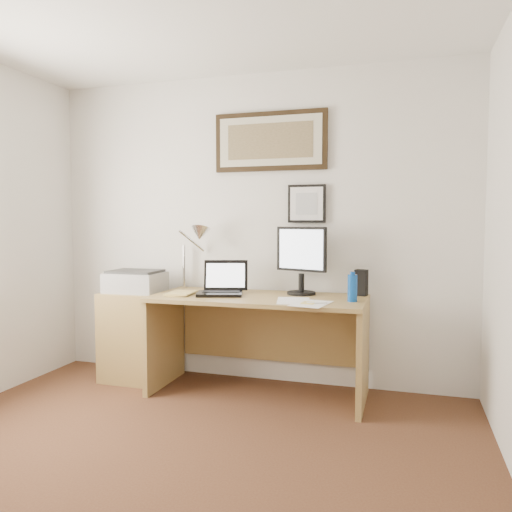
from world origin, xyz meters
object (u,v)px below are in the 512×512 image
at_px(printer, 135,281).
at_px(desk, 261,325).
at_px(side_cabinet, 136,336).
at_px(book, 170,293).
at_px(lcd_monitor, 301,257).
at_px(water_bottle, 352,288).
at_px(laptop, 222,287).

bearing_deg(printer, desk, 1.02).
bearing_deg(side_cabinet, book, -19.94).
relative_size(side_cabinet, lcd_monitor, 1.40).
bearing_deg(side_cabinet, desk, 1.89).
height_order(water_bottle, laptop, laptop).
relative_size(side_cabinet, printer, 1.66).
xyz_separation_m(laptop, printer, (-0.78, 0.06, 0.01)).
relative_size(side_cabinet, water_bottle, 3.83).
bearing_deg(laptop, book, -165.64).
bearing_deg(printer, side_cabinet, -76.43).
height_order(side_cabinet, water_bottle, water_bottle).
xyz_separation_m(desk, lcd_monitor, (0.29, 0.10, 0.53)).
xyz_separation_m(book, desk, (0.68, 0.18, -0.24)).
relative_size(book, printer, 0.57).
distance_m(side_cabinet, desk, 1.08).
xyz_separation_m(water_bottle, book, (-1.38, -0.05, -0.09)).
xyz_separation_m(side_cabinet, book, (0.39, -0.14, 0.39)).
bearing_deg(water_bottle, desk, 169.45).
bearing_deg(lcd_monitor, desk, -161.60).
distance_m(book, lcd_monitor, 1.05).
distance_m(desk, printer, 1.12).
relative_size(laptop, lcd_monitor, 0.76).
distance_m(water_bottle, book, 1.39).
bearing_deg(water_bottle, book, -178.12).
distance_m(desk, laptop, 0.42).
xyz_separation_m(water_bottle, printer, (-1.78, 0.11, -0.03)).
bearing_deg(book, lcd_monitor, 15.72).
xyz_separation_m(side_cabinet, desk, (1.07, 0.04, 0.15)).
relative_size(water_bottle, lcd_monitor, 0.37).
bearing_deg(book, water_bottle, 1.88).
bearing_deg(water_bottle, laptop, 176.87).
height_order(book, desk, book).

